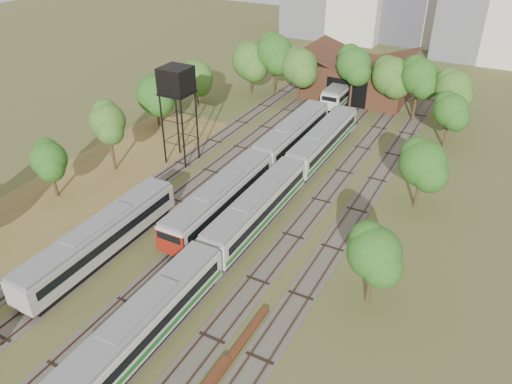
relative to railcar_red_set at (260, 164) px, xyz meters
The scene contains 13 objects.
ground 26.41m from the railcar_red_set, 85.64° to the right, with size 240.00×240.00×0.00m, color #475123.
dry_grass_patch 24.35m from the railcar_red_set, 131.23° to the right, with size 14.00×60.00×0.04m, color brown.
tracks 2.65m from the railcar_red_set, 43.33° to the right, with size 24.60×80.00×0.19m.
railcar_red_set is the anchor object (origin of this frame).
railcar_green_set 9.30m from the railcar_red_set, 64.53° to the right, with size 2.87×52.08×3.55m.
railcar_rear 29.68m from the railcar_red_set, 90.00° to the left, with size 2.79×16.08×3.45m.
old_grey_coach 20.23m from the railcar_red_set, 107.26° to the right, with size 2.86×18.00×3.53m.
water_tower 13.24m from the railcar_red_set, behind, with size 3.39×3.39×11.70m.
rail_pile_far 25.09m from the railcar_red_set, 65.94° to the right, with size 0.54×8.62×0.28m, color #5C301A.
maintenance_shed 31.75m from the railcar_red_set, 88.19° to the left, with size 16.45×11.55×7.58m.
tree_band_left 19.73m from the railcar_red_set, 161.37° to the right, with size 8.13×54.96×8.23m.
tree_band_far 25.77m from the railcar_red_set, 92.72° to the left, with size 36.39×7.66×9.83m.
tree_band_right 17.54m from the railcar_red_set, ahead, with size 4.77×36.66×7.51m.
Camera 1 is at (21.13, -18.29, 28.41)m, focal length 35.00 mm.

